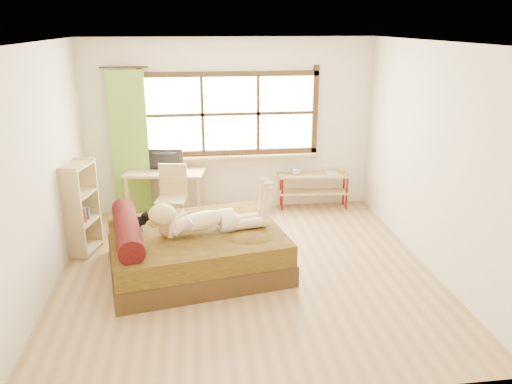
{
  "coord_description": "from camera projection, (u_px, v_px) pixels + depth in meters",
  "views": [
    {
      "loc": [
        -0.58,
        -5.47,
        2.9
      ],
      "look_at": [
        0.14,
        0.2,
        0.95
      ],
      "focal_mm": 35.0,
      "sensor_mm": 36.0,
      "label": 1
    }
  ],
  "objects": [
    {
      "name": "floor",
      "position": [
        247.0,
        270.0,
        6.14
      ],
      "size": [
        4.5,
        4.5,
        0.0
      ],
      "primitive_type": "plane",
      "color": "#9E754C",
      "rests_on": "ground"
    },
    {
      "name": "ceiling",
      "position": [
        245.0,
        42.0,
        5.27
      ],
      "size": [
        4.5,
        4.5,
        0.0
      ],
      "primitive_type": "plane",
      "rotation": [
        3.14,
        0.0,
        0.0
      ],
      "color": "white",
      "rests_on": "wall_back"
    },
    {
      "name": "wall_back",
      "position": [
        231.0,
        126.0,
        7.82
      ],
      "size": [
        4.5,
        0.0,
        4.5
      ],
      "primitive_type": "plane",
      "rotation": [
        1.57,
        0.0,
        0.0
      ],
      "color": "silver",
      "rests_on": "floor"
    },
    {
      "name": "wall_front",
      "position": [
        279.0,
        249.0,
        3.6
      ],
      "size": [
        4.5,
        0.0,
        4.5
      ],
      "primitive_type": "plane",
      "rotation": [
        -1.57,
        0.0,
        0.0
      ],
      "color": "silver",
      "rests_on": "floor"
    },
    {
      "name": "wall_left",
      "position": [
        41.0,
        172.0,
        5.44
      ],
      "size": [
        0.0,
        4.5,
        4.5
      ],
      "primitive_type": "plane",
      "rotation": [
        1.57,
        0.0,
        1.57
      ],
      "color": "silver",
      "rests_on": "floor"
    },
    {
      "name": "wall_right",
      "position": [
        432.0,
        159.0,
        5.98
      ],
      "size": [
        0.0,
        4.5,
        4.5
      ],
      "primitive_type": "plane",
      "rotation": [
        1.57,
        0.0,
        -1.57
      ],
      "color": "silver",
      "rests_on": "floor"
    },
    {
      "name": "window",
      "position": [
        231.0,
        117.0,
        7.74
      ],
      "size": [
        2.8,
        0.16,
        1.46
      ],
      "color": "#FFEDBF",
      "rests_on": "wall_back"
    },
    {
      "name": "curtain",
      "position": [
        130.0,
        144.0,
        7.59
      ],
      "size": [
        0.55,
        0.1,
        2.2
      ],
      "primitive_type": "cube",
      "color": "#699C2A",
      "rests_on": "wall_back"
    },
    {
      "name": "bed",
      "position": [
        192.0,
        249.0,
        6.09
      ],
      "size": [
        2.31,
        1.98,
        0.78
      ],
      "rotation": [
        0.0,
        0.0,
        0.18
      ],
      "color": "#321C0F",
      "rests_on": "floor"
    },
    {
      "name": "woman",
      "position": [
        208.0,
        208.0,
        5.9
      ],
      "size": [
        1.49,
        0.66,
        0.61
      ],
      "primitive_type": null,
      "rotation": [
        0.0,
        0.0,
        0.18
      ],
      "color": "#D7B48A",
      "rests_on": "bed"
    },
    {
      "name": "kitten",
      "position": [
        135.0,
        221.0,
        6.0
      ],
      "size": [
        0.32,
        0.18,
        0.25
      ],
      "primitive_type": null,
      "rotation": [
        0.0,
        0.0,
        0.18
      ],
      "color": "black",
      "rests_on": "bed"
    },
    {
      "name": "desk",
      "position": [
        165.0,
        177.0,
        7.64
      ],
      "size": [
        1.26,
        0.74,
        0.74
      ],
      "rotation": [
        0.0,
        0.0,
        -0.17
      ],
      "color": "tan",
      "rests_on": "floor"
    },
    {
      "name": "monitor",
      "position": [
        164.0,
        160.0,
        7.61
      ],
      "size": [
        0.56,
        0.16,
        0.32
      ],
      "primitive_type": "imported",
      "rotation": [
        0.0,
        0.0,
        2.97
      ],
      "color": "black",
      "rests_on": "desk"
    },
    {
      "name": "chair",
      "position": [
        172.0,
        193.0,
        7.35
      ],
      "size": [
        0.48,
        0.48,
        0.93
      ],
      "rotation": [
        0.0,
        0.0,
        -0.17
      ],
      "color": "tan",
      "rests_on": "floor"
    },
    {
      "name": "pipe_shelf",
      "position": [
        315.0,
        183.0,
        8.11
      ],
      "size": [
        1.16,
        0.37,
        0.65
      ],
      "rotation": [
        0.0,
        0.0,
        -0.08
      ],
      "color": "tan",
      "rests_on": "floor"
    },
    {
      "name": "cup",
      "position": [
        296.0,
        172.0,
        8.01
      ],
      "size": [
        0.14,
        0.14,
        0.11
      ],
      "primitive_type": "imported",
      "rotation": [
        0.0,
        0.0,
        -0.08
      ],
      "color": "gray",
      "rests_on": "pipe_shelf"
    },
    {
      "name": "book",
      "position": [
        326.0,
        173.0,
        8.08
      ],
      "size": [
        0.2,
        0.26,
        0.02
      ],
      "primitive_type": "imported",
      "rotation": [
        0.0,
        0.0,
        -0.08
      ],
      "color": "gray",
      "rests_on": "pipe_shelf"
    },
    {
      "name": "bookshelf",
      "position": [
        80.0,
        208.0,
        6.47
      ],
      "size": [
        0.42,
        0.59,
        1.22
      ],
      "rotation": [
        0.0,
        0.0,
        -0.25
      ],
      "color": "tan",
      "rests_on": "floor"
    }
  ]
}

